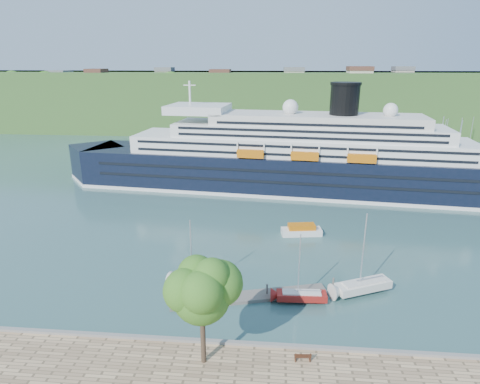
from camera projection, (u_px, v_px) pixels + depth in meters
name	position (u px, v px, depth m)	size (l,w,h in m)	color
ground	(240.00, 351.00, 40.96)	(400.00, 400.00, 0.00)	#2F5553
far_hillside	(269.00, 101.00, 174.57)	(400.00, 50.00, 24.00)	#385A24
quay_coping	(239.00, 343.00, 40.41)	(220.00, 0.50, 0.30)	slate
cruise_ship	(289.00, 138.00, 89.17)	(107.84, 15.70, 24.22)	black
park_bench	(303.00, 356.00, 38.12)	(1.66, 0.68, 1.06)	#412212
promenade_tree	(202.00, 308.00, 36.35)	(7.14, 7.14, 11.82)	#29691B
floating_pontoon	(250.00, 297.00, 50.06)	(19.77, 2.42, 0.44)	#69655D
sailboat_white_near	(195.00, 259.00, 49.93)	(7.31, 2.03, 9.44)	silver
sailboat_red	(303.00, 271.00, 47.97)	(6.72, 1.87, 8.69)	maroon
sailboat_white_far	(366.00, 256.00, 49.61)	(8.11, 2.25, 10.48)	silver
tender_launch	(302.00, 229.00, 68.28)	(6.85, 2.34, 1.89)	#C6640B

